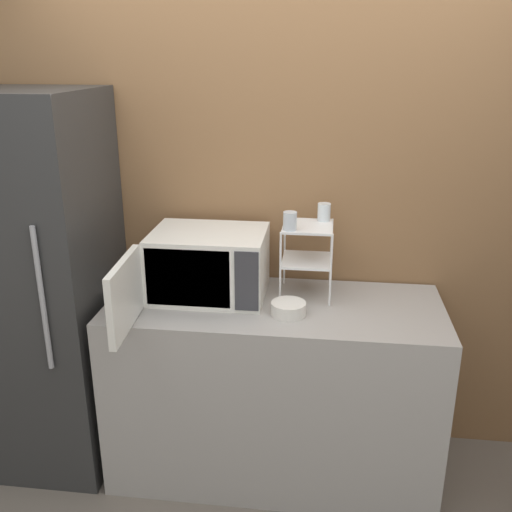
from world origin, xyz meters
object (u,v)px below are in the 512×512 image
(bowl, at_px, (288,309))
(microwave, at_px, (205,265))
(glass_front_left, at_px, (290,221))
(dish_rack, at_px, (307,245))
(glass_back_right, at_px, (324,212))
(refrigerator, at_px, (38,287))

(bowl, bearing_deg, microwave, 158.41)
(microwave, bearing_deg, bowl, -21.59)
(bowl, bearing_deg, glass_front_left, 94.24)
(dish_rack, relative_size, glass_front_left, 4.15)
(glass_back_right, bearing_deg, bowl, -112.90)
(dish_rack, height_order, bowl, dish_rack)
(glass_front_left, bearing_deg, dish_rack, 47.20)
(glass_front_left, height_order, glass_back_right, same)
(dish_rack, distance_m, bowl, 0.34)
(microwave, bearing_deg, glass_front_left, -0.71)
(dish_rack, xyz_separation_m, glass_front_left, (-0.08, -0.09, 0.14))
(dish_rack, distance_m, refrigerator, 1.35)
(microwave, xyz_separation_m, refrigerator, (-0.84, -0.06, -0.14))
(glass_back_right, distance_m, refrigerator, 1.46)
(dish_rack, bearing_deg, microwave, -170.52)
(glass_back_right, relative_size, bowl, 0.54)
(microwave, relative_size, bowl, 5.28)
(glass_back_right, bearing_deg, microwave, -163.02)
(glass_front_left, distance_m, bowl, 0.40)
(microwave, height_order, glass_front_left, glass_front_left)
(dish_rack, bearing_deg, refrigerator, -174.13)
(glass_front_left, height_order, bowl, glass_front_left)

